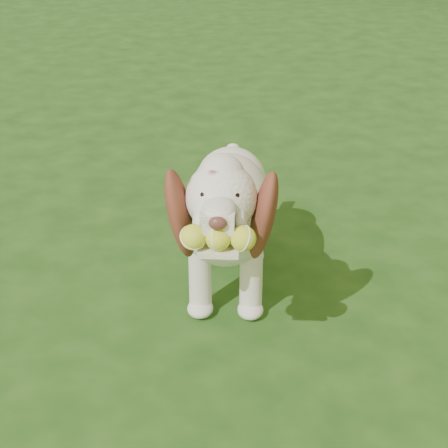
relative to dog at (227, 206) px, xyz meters
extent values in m
plane|color=#1A4012|center=(0.26, -0.53, -0.40)|extent=(80.00, 80.00, 0.00)
ellipsoid|color=white|center=(0.02, 0.10, -0.04)|extent=(0.46, 0.69, 0.34)
ellipsoid|color=white|center=(-0.03, -0.13, 0.00)|extent=(0.39, 0.39, 0.33)
ellipsoid|color=white|center=(0.07, 0.32, -0.04)|extent=(0.36, 0.36, 0.30)
cylinder|color=white|center=(-0.06, -0.25, 0.09)|extent=(0.23, 0.29, 0.26)
sphere|color=white|center=(-0.09, -0.38, 0.21)|extent=(0.28, 0.28, 0.23)
sphere|color=white|center=(-0.08, -0.36, 0.28)|extent=(0.18, 0.18, 0.15)
cube|color=white|center=(-0.12, -0.50, 0.21)|extent=(0.12, 0.15, 0.06)
ellipsoid|color=#592D28|center=(-0.13, -0.57, 0.22)|extent=(0.06, 0.05, 0.04)
cube|color=white|center=(-0.12, -0.52, 0.12)|extent=(0.15, 0.17, 0.02)
ellipsoid|color=brown|center=(-0.22, -0.34, 0.15)|extent=(0.17, 0.22, 0.35)
ellipsoid|color=brown|center=(0.05, -0.40, 0.15)|extent=(0.16, 0.24, 0.35)
cylinder|color=white|center=(0.10, 0.45, -0.01)|extent=(0.09, 0.17, 0.13)
cylinder|color=white|center=(-0.12, -0.09, -0.26)|extent=(0.10, 0.10, 0.29)
cylinder|color=white|center=(0.07, -0.14, -0.26)|extent=(0.10, 0.10, 0.29)
cylinder|color=white|center=(-0.02, 0.32, -0.26)|extent=(0.10, 0.10, 0.29)
cylinder|color=white|center=(0.16, 0.27, -0.26)|extent=(0.10, 0.10, 0.29)
sphere|color=#DFF443|center=(-0.20, -0.54, 0.17)|extent=(0.09, 0.09, 0.08)
sphere|color=#DFF443|center=(-0.13, -0.55, 0.17)|extent=(0.09, 0.09, 0.08)
sphere|color=#DFF443|center=(-0.06, -0.57, 0.17)|extent=(0.09, 0.09, 0.08)
camera|label=1|loc=(-0.46, -2.49, 1.21)|focal=60.00mm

